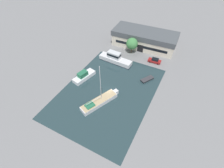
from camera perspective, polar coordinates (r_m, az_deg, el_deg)
ground_plane at (r=53.70m, az=-1.36°, el=-2.56°), size 440.00×440.00×0.00m
water_canal at (r=53.69m, az=-1.36°, el=-2.56°), size 26.14×36.45×0.01m
warehouse_building at (r=74.11m, az=10.56°, el=14.36°), size 25.83×11.75×6.39m
quay_tree_near_building at (r=68.63m, az=6.53°, el=12.95°), size 4.43×4.43×6.16m
parked_car at (r=66.28m, az=13.75°, el=7.46°), size 4.68×1.95×1.72m
sailboat_moored at (r=50.24m, az=-4.08°, el=-5.67°), size 7.03×12.28×13.17m
motor_cruiser at (r=64.36m, az=0.99°, el=8.29°), size 12.61×3.83×4.02m
small_dinghy at (r=58.43m, az=11.42°, el=1.52°), size 3.75×4.79×0.65m
cabin_boat at (r=58.24m, az=-9.19°, el=2.60°), size 4.50×8.41×2.80m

